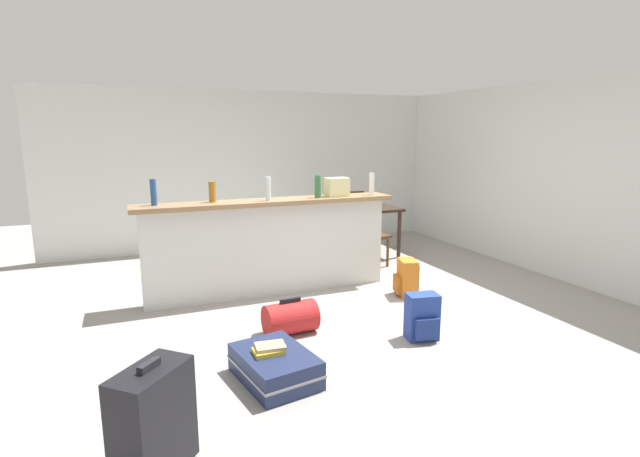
# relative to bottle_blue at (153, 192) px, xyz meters

# --- Properties ---
(ground_plane) EXTENTS (13.00, 13.00, 0.05)m
(ground_plane) POSITION_rel_bottle_blue_xyz_m (1.77, -0.58, -1.26)
(ground_plane) COLOR gray
(wall_back) EXTENTS (6.60, 0.10, 2.50)m
(wall_back) POSITION_rel_bottle_blue_xyz_m (1.77, 2.47, 0.02)
(wall_back) COLOR silver
(wall_back) RESTS_ON ground_plane
(wall_right) EXTENTS (0.10, 6.00, 2.50)m
(wall_right) POSITION_rel_bottle_blue_xyz_m (4.82, -0.28, 0.02)
(wall_right) COLOR silver
(wall_right) RESTS_ON ground_plane
(partition_half_wall) EXTENTS (2.80, 0.20, 1.05)m
(partition_half_wall) POSITION_rel_bottle_blue_xyz_m (1.22, -0.04, -0.71)
(partition_half_wall) COLOR silver
(partition_half_wall) RESTS_ON ground_plane
(bar_countertop) EXTENTS (2.96, 0.40, 0.05)m
(bar_countertop) POSITION_rel_bottle_blue_xyz_m (1.22, -0.04, -0.16)
(bar_countertop) COLOR #93704C
(bar_countertop) RESTS_ON partition_half_wall
(bottle_blue) EXTENTS (0.06, 0.06, 0.27)m
(bottle_blue) POSITION_rel_bottle_blue_xyz_m (0.00, 0.00, 0.00)
(bottle_blue) COLOR #284C89
(bottle_blue) RESTS_ON bar_countertop
(bottle_amber) EXTENTS (0.07, 0.07, 0.23)m
(bottle_amber) POSITION_rel_bottle_blue_xyz_m (0.60, 0.02, -0.02)
(bottle_amber) COLOR #9E661E
(bottle_amber) RESTS_ON bar_countertop
(bottle_clear) EXTENTS (0.06, 0.06, 0.27)m
(bottle_clear) POSITION_rel_bottle_blue_xyz_m (1.19, -0.12, -0.00)
(bottle_clear) COLOR silver
(bottle_clear) RESTS_ON bar_countertop
(bottle_green) EXTENTS (0.07, 0.07, 0.26)m
(bottle_green) POSITION_rel_bottle_blue_xyz_m (1.80, -0.09, -0.01)
(bottle_green) COLOR #2D6B38
(bottle_green) RESTS_ON bar_countertop
(bottle_white) EXTENTS (0.06, 0.06, 0.27)m
(bottle_white) POSITION_rel_bottle_blue_xyz_m (2.49, -0.11, -0.00)
(bottle_white) COLOR silver
(bottle_white) RESTS_ON bar_countertop
(grocery_bag) EXTENTS (0.26, 0.18, 0.22)m
(grocery_bag) POSITION_rel_bottle_blue_xyz_m (2.06, -0.04, -0.03)
(grocery_bag) COLOR beige
(grocery_bag) RESTS_ON bar_countertop
(dining_table) EXTENTS (1.10, 0.80, 0.74)m
(dining_table) POSITION_rel_bottle_blue_xyz_m (2.97, 1.14, -0.59)
(dining_table) COLOR #332319
(dining_table) RESTS_ON ground_plane
(dining_chair_near_partition) EXTENTS (0.47, 0.47, 0.93)m
(dining_chair_near_partition) POSITION_rel_bottle_blue_xyz_m (2.85, 0.63, -0.72)
(dining_chair_near_partition) COLOR #4C331E
(dining_chair_near_partition) RESTS_ON ground_plane
(dining_chair_far_side) EXTENTS (0.40, 0.40, 0.93)m
(dining_chair_far_side) POSITION_rel_bottle_blue_xyz_m (3.07, 1.70, -0.72)
(dining_chair_far_side) COLOR #4C331E
(dining_chair_far_side) RESTS_ON ground_plane
(suitcase_flat_navy) EXTENTS (0.60, 0.87, 0.22)m
(suitcase_flat_navy) POSITION_rel_bottle_blue_xyz_m (0.68, -1.99, -1.12)
(suitcase_flat_navy) COLOR #1E284C
(suitcase_flat_navy) RESTS_ON ground_plane
(backpack_blue) EXTENTS (0.31, 0.29, 0.42)m
(backpack_blue) POSITION_rel_bottle_blue_xyz_m (2.12, -1.79, -1.03)
(backpack_blue) COLOR #233D93
(backpack_blue) RESTS_ON ground_plane
(backpack_orange) EXTENTS (0.30, 0.32, 0.42)m
(backpack_orange) POSITION_rel_bottle_blue_xyz_m (2.64, -0.71, -1.03)
(backpack_orange) COLOR orange
(backpack_orange) RESTS_ON ground_plane
(duffel_bag_red) EXTENTS (0.50, 0.33, 0.34)m
(duffel_bag_red) POSITION_rel_bottle_blue_xyz_m (1.06, -1.22, -1.08)
(duffel_bag_red) COLOR red
(duffel_bag_red) RESTS_ON ground_plane
(suitcase_upright_black) EXTENTS (0.48, 0.49, 0.67)m
(suitcase_upright_black) POSITION_rel_bottle_blue_xyz_m (-0.22, -2.75, -0.90)
(suitcase_upright_black) COLOR black
(suitcase_upright_black) RESTS_ON ground_plane
(book_stack) EXTENTS (0.25, 0.19, 0.06)m
(book_stack) POSITION_rel_bottle_blue_xyz_m (0.64, -1.98, -0.98)
(book_stack) COLOR gold
(book_stack) RESTS_ON suitcase_flat_navy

